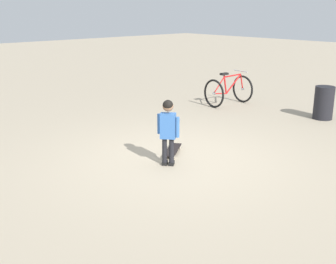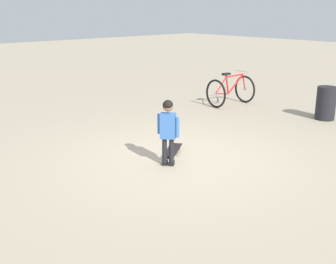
{
  "view_description": "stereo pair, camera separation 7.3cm",
  "coord_description": "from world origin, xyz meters",
  "px_view_note": "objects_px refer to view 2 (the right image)",
  "views": [
    {
      "loc": [
        -4.65,
        4.55,
        2.41
      ],
      "look_at": [
        -0.08,
        0.36,
        0.55
      ],
      "focal_mm": 44.62,
      "sensor_mm": 36.0,
      "label": 1
    },
    {
      "loc": [
        -4.7,
        4.5,
        2.41
      ],
      "look_at": [
        -0.08,
        0.36,
        0.55
      ],
      "focal_mm": 44.62,
      "sensor_mm": 36.0,
      "label": 2
    }
  ],
  "objects_px": {
    "child_person": "(168,125)",
    "trash_bin": "(326,103)",
    "bicycle_mid": "(231,90)",
    "skateboard": "(173,150)"
  },
  "relations": [
    {
      "from": "trash_bin",
      "to": "skateboard",
      "type": "bearing_deg",
      "value": 81.82
    },
    {
      "from": "skateboard",
      "to": "trash_bin",
      "type": "height_order",
      "value": "trash_bin"
    },
    {
      "from": "child_person",
      "to": "trash_bin",
      "type": "relative_size",
      "value": 1.44
    },
    {
      "from": "child_person",
      "to": "bicycle_mid",
      "type": "distance_m",
      "value": 4.56
    },
    {
      "from": "child_person",
      "to": "trash_bin",
      "type": "xyz_separation_m",
      "value": [
        -0.22,
        -4.51,
        -0.29
      ]
    },
    {
      "from": "trash_bin",
      "to": "child_person",
      "type": "bearing_deg",
      "value": 87.17
    },
    {
      "from": "skateboard",
      "to": "trash_bin",
      "type": "bearing_deg",
      "value": -98.18
    },
    {
      "from": "bicycle_mid",
      "to": "trash_bin",
      "type": "relative_size",
      "value": 1.55
    },
    {
      "from": "bicycle_mid",
      "to": "trash_bin",
      "type": "distance_m",
      "value": 2.38
    },
    {
      "from": "bicycle_mid",
      "to": "trash_bin",
      "type": "xyz_separation_m",
      "value": [
        -2.33,
        -0.47,
        -0.01
      ]
    }
  ]
}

